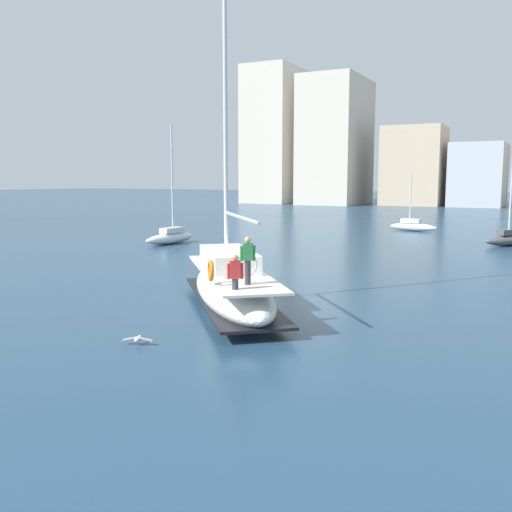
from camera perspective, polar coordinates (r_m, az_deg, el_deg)
The scene contains 7 objects.
ground_plane at distance 21.86m, azimuth -1.31°, elevation -5.30°, with size 400.00×400.00×0.00m, color navy.
main_sailboat at distance 21.72m, azimuth -2.45°, elevation -2.92°, with size 7.98×8.92×13.83m.
moored_sloop_near at distance 43.97m, azimuth -8.51°, elevation 1.97°, with size 1.76×5.15×8.95m.
moored_sloop_far at distance 46.24m, azimuth 24.05°, elevation 1.63°, with size 4.11×4.55×7.98m.
moored_cutter_left at distance 56.05m, azimuth 15.30°, elevation 2.91°, with size 4.75×2.07×5.59m.
seagull at distance 17.61m, azimuth -11.64°, elevation -8.07°, with size 0.90×0.50×0.17m.
waterfront_buildings at distance 109.68m, azimuth 17.84°, elevation 9.94°, with size 89.58×20.36×26.73m.
Camera 1 is at (10.10, -18.75, 4.92)m, focal length 40.31 mm.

